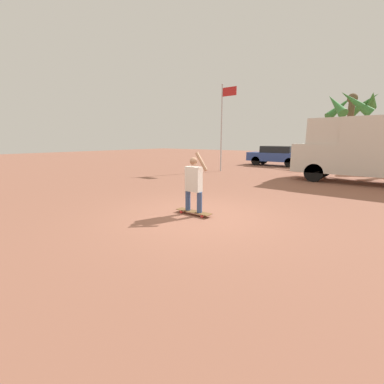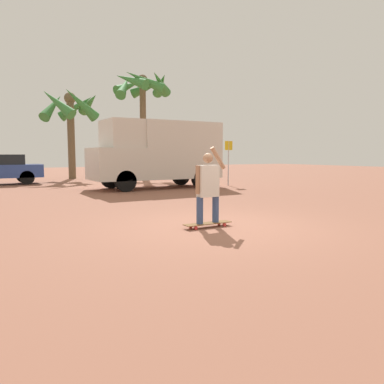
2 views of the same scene
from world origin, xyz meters
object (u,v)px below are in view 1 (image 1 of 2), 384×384
Objects in this scene: skateboard at (194,212)px; parked_car_blue at (276,155)px; flagpole at (223,122)px; camper_van at (367,148)px; person_skateboarder at (194,182)px; palm_tree_center_background at (352,108)px.

parked_car_blue is at bearing 101.96° from skateboard.
skateboard is 15.22m from parked_car_blue.
skateboard is 10.57m from flagpole.
flagpole is (-7.76, -0.03, 1.48)m from camper_van.
camper_van is (3.16, 9.04, 0.74)m from person_skateboarder.
skateboard is at bearing -94.24° from palm_tree_center_background.
parked_car_blue is 0.79× the size of flagpole.
palm_tree_center_background reaches higher than parked_car_blue.
camper_van reaches higher than parked_car_blue.
camper_van is 7.90m from flagpole.
skateboard is at bearing -78.04° from parked_car_blue.
camper_van is 9.36m from palm_tree_center_background.
skateboard is 0.67× the size of person_skateboarder.
flagpole is at bearing 116.99° from skateboard.
palm_tree_center_background is 1.04× the size of flagpole.
skateboard is at bearing 0.00° from person_skateboarder.
skateboard is 0.18× the size of camper_van.
person_skateboarder is 0.27× the size of camper_van.
palm_tree_center_background reaches higher than skateboard.
palm_tree_center_background is (-1.84, 8.77, 2.72)m from camper_van.
person_skateboarder is at bearing -109.28° from camper_van.
person_skateboarder is 15.20m from parked_car_blue.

